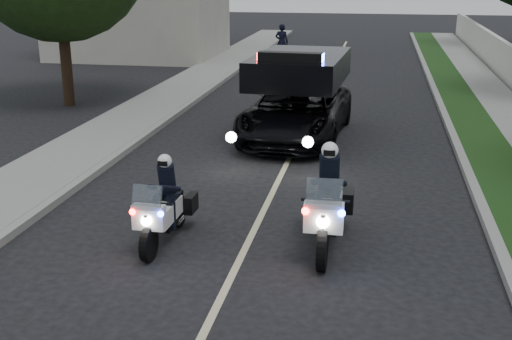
% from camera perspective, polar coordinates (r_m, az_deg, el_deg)
% --- Properties ---
extents(curb_right, '(0.20, 60.00, 0.15)m').
position_cam_1_polar(curb_right, '(16.83, 17.35, 1.40)').
color(curb_right, gray).
rests_on(curb_right, ground).
extents(grass_verge, '(1.20, 60.00, 0.16)m').
position_cam_1_polar(grass_verge, '(16.93, 19.70, 1.27)').
color(grass_verge, '#193814').
rests_on(grass_verge, ground).
extents(curb_left, '(0.20, 60.00, 0.15)m').
position_cam_1_polar(curb_left, '(17.78, -9.87, 2.77)').
color(curb_left, gray).
rests_on(curb_left, ground).
extents(sidewalk_left, '(2.00, 60.00, 0.16)m').
position_cam_1_polar(sidewalk_left, '(18.18, -13.13, 2.91)').
color(sidewalk_left, gray).
rests_on(sidewalk_left, ground).
extents(lane_marking, '(0.12, 50.00, 0.01)m').
position_cam_1_polar(lane_marking, '(16.84, 3.36, 1.93)').
color(lane_marking, '#BFB78C').
rests_on(lane_marking, ground).
extents(police_moto_left, '(0.67, 1.80, 1.52)m').
position_cam_1_polar(police_moto_left, '(11.28, -7.88, -6.20)').
color(police_moto_left, silver).
rests_on(police_moto_left, ground).
extents(police_moto_right, '(0.75, 2.09, 1.77)m').
position_cam_1_polar(police_moto_right, '(11.06, 6.12, -6.63)').
color(police_moto_right, silver).
rests_on(police_moto_right, ground).
extents(police_suv, '(2.80, 5.51, 2.61)m').
position_cam_1_polar(police_suv, '(17.85, 3.52, 2.82)').
color(police_suv, black).
rests_on(police_suv, ground).
extents(bicycle, '(0.63, 1.68, 0.87)m').
position_cam_1_polar(bicycle, '(31.40, 2.23, 9.18)').
color(bicycle, black).
rests_on(bicycle, ground).
extents(cyclist, '(0.62, 0.43, 1.69)m').
position_cam_1_polar(cyclist, '(31.40, 2.23, 9.18)').
color(cyclist, black).
rests_on(cyclist, ground).
extents(tree_left_near, '(7.38, 7.38, 9.67)m').
position_cam_1_polar(tree_left_near, '(22.94, -15.92, 5.46)').
color(tree_left_near, '#1E3A13').
rests_on(tree_left_near, ground).
extents(tree_left_far, '(8.23, 8.23, 10.73)m').
position_cam_1_polar(tree_left_far, '(38.25, -7.43, 10.53)').
color(tree_left_far, black).
rests_on(tree_left_far, ground).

